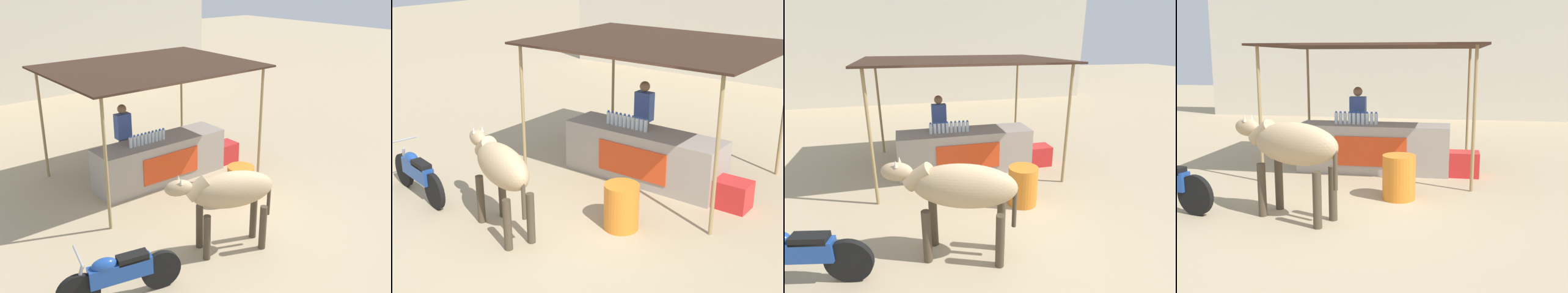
% 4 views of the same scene
% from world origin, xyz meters
% --- Properties ---
extents(ground_plane, '(60.00, 60.00, 0.00)m').
position_xyz_m(ground_plane, '(0.00, 0.00, 0.00)').
color(ground_plane, tan).
extents(stall_counter, '(3.00, 0.82, 0.96)m').
position_xyz_m(stall_counter, '(0.00, 2.20, 0.48)').
color(stall_counter, '#9E9389').
rests_on(stall_counter, ground).
extents(stall_awning, '(4.20, 3.20, 2.50)m').
position_xyz_m(stall_awning, '(0.00, 2.50, 2.41)').
color(stall_awning, '#382319').
rests_on(stall_awning, ground).
extents(water_bottle_row, '(0.88, 0.07, 0.25)m').
position_xyz_m(water_bottle_row, '(-0.35, 2.15, 1.07)').
color(water_bottle_row, silver).
rests_on(water_bottle_row, stall_counter).
extents(vendor_behind_counter, '(0.34, 0.22, 1.65)m').
position_xyz_m(vendor_behind_counter, '(-0.47, 2.95, 0.85)').
color(vendor_behind_counter, '#383842').
rests_on(vendor_behind_counter, ground).
extents(cooler_box, '(0.60, 0.44, 0.48)m').
position_xyz_m(cooler_box, '(1.77, 2.10, 0.24)').
color(cooler_box, red).
rests_on(cooler_box, ground).
extents(water_barrel, '(0.54, 0.54, 0.72)m').
position_xyz_m(water_barrel, '(0.71, 0.42, 0.36)').
color(water_barrel, orange).
rests_on(water_barrel, ground).
extents(cow, '(1.83, 0.97, 1.44)m').
position_xyz_m(cow, '(-0.67, -0.70, 1.03)').
color(cow, tan).
rests_on(cow, ground).
extents(motorcycle_parked, '(1.78, 0.61, 0.90)m').
position_xyz_m(motorcycle_parked, '(-2.71, -0.73, 0.43)').
color(motorcycle_parked, black).
rests_on(motorcycle_parked, ground).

